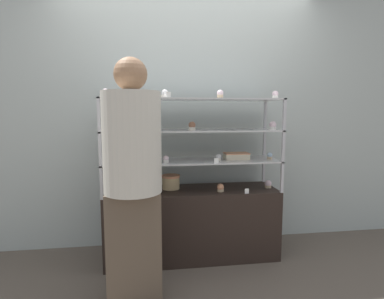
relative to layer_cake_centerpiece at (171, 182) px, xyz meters
name	(u,v)px	position (x,y,z in m)	size (l,w,h in m)	color
ground_plane	(192,256)	(0.19, -0.06, -0.70)	(20.00, 20.00, 0.00)	brown
back_wall	(187,116)	(0.19, 0.31, 0.60)	(8.00, 0.05, 2.60)	#A8B2AD
display_base	(192,223)	(0.19, -0.06, -0.38)	(1.55, 0.45, 0.64)	black
display_riser_lower	(192,162)	(0.19, -0.06, 0.19)	(1.55, 0.45, 0.27)	#B7B7BC
display_riser_middle	(192,131)	(0.19, -0.06, 0.46)	(1.55, 0.45, 0.27)	#B7B7BC
display_riser_upper	(192,101)	(0.19, -0.06, 0.74)	(1.55, 0.45, 0.27)	#B7B7BC
layer_cake_centerpiece	(171,182)	(0.00, 0.00, 0.00)	(0.17, 0.17, 0.13)	#DBBC84
sheet_cake_frosted	(236,156)	(0.60, -0.06, 0.24)	(0.22, 0.14, 0.06)	beige
cupcake_0	(111,190)	(-0.52, -0.12, -0.03)	(0.06, 0.06, 0.07)	beige
cupcake_1	(220,188)	(0.43, -0.17, -0.03)	(0.06, 0.06, 0.07)	#CCB28C
cupcake_2	(268,184)	(0.90, -0.09, -0.03)	(0.06, 0.06, 0.07)	#CCB28C
price_tag_0	(247,191)	(0.64, -0.26, -0.04)	(0.04, 0.00, 0.04)	white
cupcake_3	(108,161)	(-0.54, -0.18, 0.24)	(0.05, 0.05, 0.06)	white
cupcake_4	(166,159)	(-0.05, -0.17, 0.24)	(0.05, 0.05, 0.06)	white
cupcake_5	(219,157)	(0.42, -0.13, 0.24)	(0.05, 0.05, 0.06)	beige
cupcake_6	(270,156)	(0.90, -0.10, 0.24)	(0.05, 0.05, 0.06)	#CCB28C
price_tag_1	(216,161)	(0.37, -0.26, 0.23)	(0.04, 0.00, 0.04)	white
cupcake_7	(109,127)	(-0.52, -0.16, 0.52)	(0.06, 0.06, 0.08)	beige
cupcake_8	(192,126)	(0.18, -0.14, 0.52)	(0.06, 0.06, 0.08)	beige
cupcake_9	(273,126)	(0.89, -0.18, 0.52)	(0.06, 0.06, 0.08)	white
price_tag_2	(156,129)	(-0.14, -0.26, 0.50)	(0.04, 0.00, 0.04)	white
cupcake_10	(106,93)	(-0.53, -0.17, 0.79)	(0.05, 0.05, 0.07)	white
cupcake_11	(165,94)	(-0.05, -0.16, 0.79)	(0.05, 0.05, 0.07)	white
cupcake_12	(220,94)	(0.41, -0.18, 0.79)	(0.05, 0.05, 0.07)	#CCB28C
cupcake_13	(275,95)	(0.92, -0.14, 0.79)	(0.05, 0.05, 0.07)	white
price_tag_3	(169,95)	(-0.03, -0.26, 0.77)	(0.04, 0.00, 0.04)	white
donut_glazed	(155,97)	(-0.14, 0.00, 0.77)	(0.13, 0.13, 0.04)	#EFE5CC
customer_figure	(133,175)	(-0.31, -0.64, 0.20)	(0.39, 0.39, 1.69)	brown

